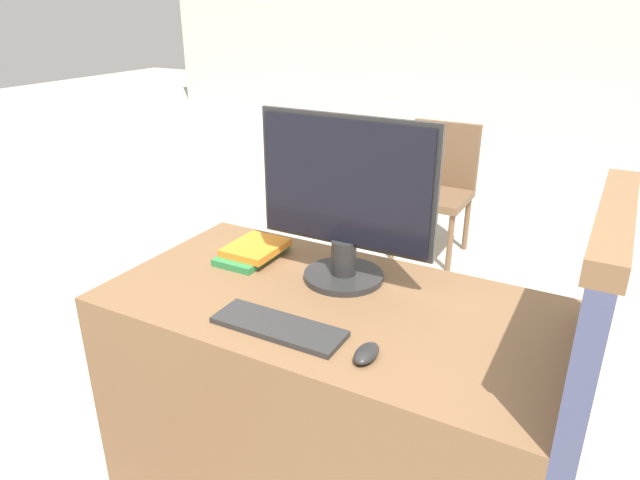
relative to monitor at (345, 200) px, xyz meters
The scene contains 8 objects.
wall_back 6.16m from the monitor, 89.79° to the left, with size 12.00×0.06×2.80m.
desk 0.66m from the monitor, 80.71° to the right, with size 1.31×0.70×0.78m.
carrel_divider 0.84m from the monitor, 14.49° to the right, with size 0.07×0.61×1.19m.
monitor is the anchor object (origin of this frame).
keyboard 0.43m from the monitor, 93.09° to the right, with size 0.36×0.12×0.02m.
mouse 0.49m from the monitor, 56.21° to the right, with size 0.05×0.10×0.03m.
book_stack 0.41m from the monitor, behind, with size 0.17×0.25×0.05m.
far_chair 2.17m from the monitor, 99.35° to the left, with size 0.44×0.44×0.85m.
Camera 1 is at (0.67, -0.94, 1.58)m, focal length 32.00 mm.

